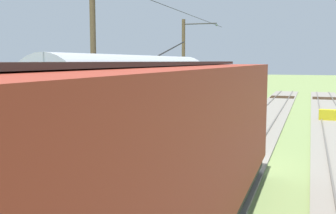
{
  "coord_description": "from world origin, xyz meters",
  "views": [
    {
      "loc": [
        -2.86,
        15.1,
        4.04
      ],
      "look_at": [
        3.71,
        -3.52,
        1.79
      ],
      "focal_mm": 43.24,
      "sensor_mm": 36.0,
      "label": 1
    }
  ],
  "objects_px": {
    "vintage_streetcar": "(141,100)",
    "boxcar_adjacent": "(164,150)",
    "catenary_pole_mid_near": "(95,64)",
    "track_end_bumper": "(333,116)",
    "catenary_pole_foreground": "(184,63)"
  },
  "relations": [
    {
      "from": "catenary_pole_mid_near",
      "to": "vintage_streetcar",
      "type": "bearing_deg",
      "value": 167.69
    },
    {
      "from": "boxcar_adjacent",
      "to": "catenary_pole_mid_near",
      "type": "distance_m",
      "value": 11.97
    },
    {
      "from": "boxcar_adjacent",
      "to": "catenary_pole_foreground",
      "type": "relative_size",
      "value": 1.74
    },
    {
      "from": "catenary_pole_mid_near",
      "to": "track_end_bumper",
      "type": "distance_m",
      "value": 16.64
    },
    {
      "from": "catenary_pole_foreground",
      "to": "catenary_pole_mid_near",
      "type": "bearing_deg",
      "value": 90.0
    },
    {
      "from": "vintage_streetcar",
      "to": "boxcar_adjacent",
      "type": "relative_size",
      "value": 1.31
    },
    {
      "from": "catenary_pole_foreground",
      "to": "track_end_bumper",
      "type": "bearing_deg",
      "value": 164.71
    },
    {
      "from": "catenary_pole_foreground",
      "to": "track_end_bumper",
      "type": "distance_m",
      "value": 12.34
    },
    {
      "from": "vintage_streetcar",
      "to": "catenary_pole_foreground",
      "type": "bearing_deg",
      "value": -80.07
    },
    {
      "from": "vintage_streetcar",
      "to": "track_end_bumper",
      "type": "height_order",
      "value": "vintage_streetcar"
    },
    {
      "from": "catenary_pole_mid_near",
      "to": "track_end_bumper",
      "type": "bearing_deg",
      "value": -134.58
    },
    {
      "from": "boxcar_adjacent",
      "to": "catenary_pole_foreground",
      "type": "height_order",
      "value": "catenary_pole_foreground"
    },
    {
      "from": "vintage_streetcar",
      "to": "boxcar_adjacent",
      "type": "distance_m",
      "value": 9.95
    },
    {
      "from": "catenary_pole_foreground",
      "to": "boxcar_adjacent",
      "type": "bearing_deg",
      "value": 106.21
    },
    {
      "from": "boxcar_adjacent",
      "to": "track_end_bumper",
      "type": "distance_m",
      "value": 21.63
    }
  ]
}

